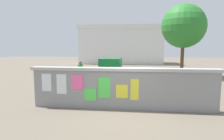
% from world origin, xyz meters
% --- Properties ---
extents(ground, '(60.00, 60.00, 0.00)m').
position_xyz_m(ground, '(0.00, 8.00, 0.00)').
color(ground, '#6B6051').
extents(poster_wall, '(7.59, 0.42, 1.68)m').
position_xyz_m(poster_wall, '(-0.01, -0.00, 0.87)').
color(poster_wall, gray).
rests_on(poster_wall, ground).
extents(auto_rickshaw_truck, '(3.65, 1.61, 1.85)m').
position_xyz_m(auto_rickshaw_truck, '(0.08, 3.54, 0.90)').
color(auto_rickshaw_truck, black).
rests_on(auto_rickshaw_truck, ground).
extents(motorcycle, '(1.90, 0.56, 0.87)m').
position_xyz_m(motorcycle, '(-2.25, 1.34, 0.46)').
color(motorcycle, black).
rests_on(motorcycle, ground).
extents(bicycle_near, '(1.65, 0.63, 0.95)m').
position_xyz_m(bicycle_near, '(2.87, 1.12, 0.36)').
color(bicycle_near, black).
rests_on(bicycle_near, ground).
extents(person_walking, '(0.40, 0.40, 1.62)m').
position_xyz_m(person_walking, '(-2.97, 4.25, 0.99)').
color(person_walking, '#BF6626').
rests_on(person_walking, ground).
extents(tree_roadside, '(3.65, 3.65, 6.04)m').
position_xyz_m(tree_roadside, '(4.52, 9.33, 4.21)').
color(tree_roadside, brown).
rests_on(tree_roadside, ground).
extents(building_background, '(12.28, 5.20, 5.54)m').
position_xyz_m(building_background, '(-1.51, 21.58, 2.79)').
color(building_background, silver).
rests_on(building_background, ground).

